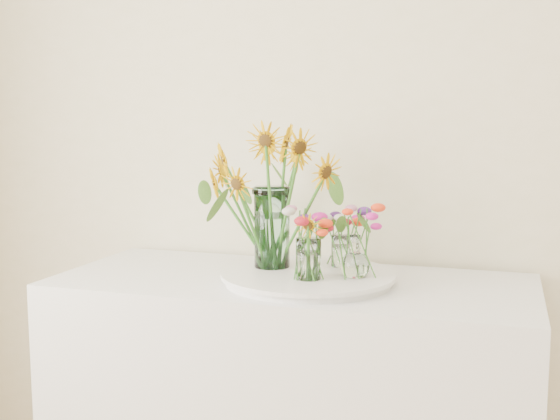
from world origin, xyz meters
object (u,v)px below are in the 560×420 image
at_px(mason_jar, 272,228).
at_px(small_vase_b, 355,257).
at_px(tray, 308,279).
at_px(small_vase_c, 341,252).
at_px(small_vase_a, 308,260).

height_order(mason_jar, small_vase_b, mason_jar).
height_order(tray, small_vase_c, small_vase_c).
xyz_separation_m(tray, small_vase_b, (0.14, -0.01, 0.07)).
bearing_deg(tray, small_vase_a, -74.19).
bearing_deg(small_vase_c, small_vase_b, -60.79).
xyz_separation_m(small_vase_a, small_vase_c, (0.05, 0.19, -0.01)).
bearing_deg(mason_jar, small_vase_a, -39.75).
bearing_deg(small_vase_c, tray, -121.47).
bearing_deg(tray, mason_jar, 161.12).
bearing_deg(small_vase_c, small_vase_a, -103.71).
bearing_deg(small_vase_a, small_vase_c, 76.29).
height_order(mason_jar, small_vase_a, mason_jar).
bearing_deg(small_vase_b, small_vase_a, -148.34).
relative_size(tray, small_vase_a, 4.03).
xyz_separation_m(mason_jar, small_vase_b, (0.26, -0.05, -0.06)).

